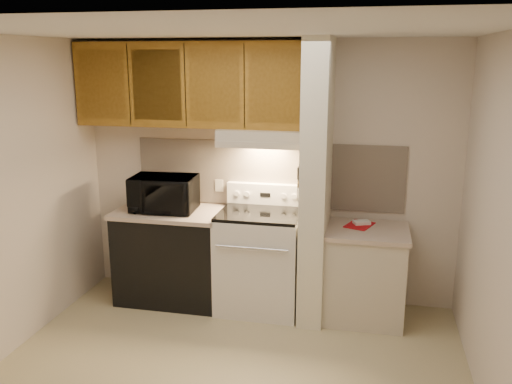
% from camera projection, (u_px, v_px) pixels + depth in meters
% --- Properties ---
extents(floor, '(3.60, 3.60, 0.00)m').
position_uv_depth(floor, '(229.00, 373.00, 4.11)').
color(floor, tan).
rests_on(floor, ground).
extents(ceiling, '(3.60, 3.60, 0.00)m').
position_uv_depth(ceiling, '(224.00, 30.00, 3.51)').
color(ceiling, white).
rests_on(ceiling, wall_back).
extents(wall_back, '(3.60, 2.50, 0.02)m').
position_uv_depth(wall_back, '(267.00, 172.00, 5.23)').
color(wall_back, beige).
rests_on(wall_back, floor).
extents(wall_left, '(0.02, 3.00, 2.50)m').
position_uv_depth(wall_left, '(2.00, 201.00, 4.18)').
color(wall_left, beige).
rests_on(wall_left, floor).
extents(wall_right, '(0.02, 3.00, 2.50)m').
position_uv_depth(wall_right, '(500.00, 232.00, 3.44)').
color(wall_right, beige).
rests_on(wall_right, floor).
extents(backsplash, '(2.60, 0.02, 0.63)m').
position_uv_depth(backsplash, '(267.00, 174.00, 5.22)').
color(backsplash, beige).
rests_on(backsplash, wall_back).
extents(range_body, '(0.76, 0.65, 0.92)m').
position_uv_depth(range_body, '(260.00, 262.00, 5.09)').
color(range_body, silver).
rests_on(range_body, floor).
extents(oven_window, '(0.50, 0.01, 0.30)m').
position_uv_depth(oven_window, '(253.00, 270.00, 4.78)').
color(oven_window, black).
rests_on(oven_window, range_body).
extents(oven_handle, '(0.65, 0.02, 0.02)m').
position_uv_depth(oven_handle, '(252.00, 248.00, 4.70)').
color(oven_handle, silver).
rests_on(oven_handle, range_body).
extents(cooktop, '(0.74, 0.64, 0.03)m').
position_uv_depth(cooktop, '(260.00, 213.00, 4.98)').
color(cooktop, black).
rests_on(cooktop, range_body).
extents(range_backguard, '(0.76, 0.08, 0.20)m').
position_uv_depth(range_backguard, '(266.00, 194.00, 5.22)').
color(range_backguard, silver).
rests_on(range_backguard, range_body).
extents(range_display, '(0.10, 0.01, 0.04)m').
position_uv_depth(range_display, '(265.00, 195.00, 5.18)').
color(range_display, black).
rests_on(range_display, range_backguard).
extents(range_knob_left_outer, '(0.05, 0.02, 0.05)m').
position_uv_depth(range_knob_left_outer, '(237.00, 193.00, 5.24)').
color(range_knob_left_outer, silver).
rests_on(range_knob_left_outer, range_backguard).
extents(range_knob_left_inner, '(0.05, 0.02, 0.05)m').
position_uv_depth(range_knob_left_inner, '(247.00, 194.00, 5.22)').
color(range_knob_left_inner, silver).
rests_on(range_knob_left_inner, range_backguard).
extents(range_knob_right_inner, '(0.05, 0.02, 0.05)m').
position_uv_depth(range_knob_right_inner, '(284.00, 196.00, 5.14)').
color(range_knob_right_inner, silver).
rests_on(range_knob_right_inner, range_backguard).
extents(range_knob_right_outer, '(0.05, 0.02, 0.05)m').
position_uv_depth(range_knob_right_outer, '(294.00, 197.00, 5.12)').
color(range_knob_right_outer, silver).
rests_on(range_knob_right_outer, range_backguard).
extents(dishwasher_front, '(1.00, 0.63, 0.87)m').
position_uv_depth(dishwasher_front, '(172.00, 257.00, 5.29)').
color(dishwasher_front, black).
rests_on(dishwasher_front, floor).
extents(left_countertop, '(1.04, 0.67, 0.04)m').
position_uv_depth(left_countertop, '(170.00, 212.00, 5.18)').
color(left_countertop, '#BEA895').
rests_on(left_countertop, dishwasher_front).
extents(spoon_rest, '(0.20, 0.14, 0.01)m').
position_uv_depth(spoon_rest, '(162.00, 210.00, 5.16)').
color(spoon_rest, black).
rests_on(spoon_rest, left_countertop).
extents(teal_jar, '(0.11, 0.11, 0.10)m').
position_uv_depth(teal_jar, '(177.00, 204.00, 5.21)').
color(teal_jar, '#306768').
rests_on(teal_jar, left_countertop).
extents(outlet, '(0.08, 0.01, 0.12)m').
position_uv_depth(outlet, '(219.00, 186.00, 5.34)').
color(outlet, beige).
rests_on(outlet, backsplash).
extents(microwave, '(0.62, 0.44, 0.33)m').
position_uv_depth(microwave, '(164.00, 194.00, 5.13)').
color(microwave, black).
rests_on(microwave, left_countertop).
extents(partition_pillar, '(0.22, 0.70, 2.50)m').
position_uv_depth(partition_pillar, '(316.00, 183.00, 4.79)').
color(partition_pillar, beige).
rests_on(partition_pillar, floor).
extents(pillar_trim, '(0.01, 0.70, 0.04)m').
position_uv_depth(pillar_trim, '(303.00, 177.00, 4.81)').
color(pillar_trim, '#966720').
rests_on(pillar_trim, partition_pillar).
extents(knife_strip, '(0.02, 0.42, 0.04)m').
position_uv_depth(knife_strip, '(302.00, 176.00, 4.76)').
color(knife_strip, black).
rests_on(knife_strip, partition_pillar).
extents(knife_blade_a, '(0.01, 0.03, 0.16)m').
position_uv_depth(knife_blade_a, '(298.00, 191.00, 4.62)').
color(knife_blade_a, silver).
rests_on(knife_blade_a, knife_strip).
extents(knife_handle_a, '(0.02, 0.02, 0.10)m').
position_uv_depth(knife_handle_a, '(298.00, 173.00, 4.61)').
color(knife_handle_a, black).
rests_on(knife_handle_a, knife_strip).
extents(knife_blade_b, '(0.01, 0.04, 0.18)m').
position_uv_depth(knife_blade_b, '(299.00, 190.00, 4.70)').
color(knife_blade_b, silver).
rests_on(knife_blade_b, knife_strip).
extents(knife_handle_b, '(0.02, 0.02, 0.10)m').
position_uv_depth(knife_handle_b, '(299.00, 172.00, 4.66)').
color(knife_handle_b, black).
rests_on(knife_handle_b, knife_strip).
extents(knife_blade_c, '(0.01, 0.04, 0.20)m').
position_uv_depth(knife_blade_c, '(301.00, 189.00, 4.80)').
color(knife_blade_c, silver).
rests_on(knife_blade_c, knife_strip).
extents(knife_handle_c, '(0.02, 0.02, 0.10)m').
position_uv_depth(knife_handle_c, '(301.00, 170.00, 4.74)').
color(knife_handle_c, black).
rests_on(knife_handle_c, knife_strip).
extents(knife_blade_d, '(0.01, 0.04, 0.16)m').
position_uv_depth(knife_blade_d, '(301.00, 185.00, 4.85)').
color(knife_blade_d, silver).
rests_on(knife_blade_d, knife_strip).
extents(knife_handle_d, '(0.02, 0.02, 0.10)m').
position_uv_depth(knife_handle_d, '(302.00, 168.00, 4.82)').
color(knife_handle_d, black).
rests_on(knife_handle_d, knife_strip).
extents(knife_blade_e, '(0.01, 0.04, 0.18)m').
position_uv_depth(knife_blade_e, '(303.00, 184.00, 4.93)').
color(knife_blade_e, silver).
rests_on(knife_blade_e, knife_strip).
extents(knife_handle_e, '(0.02, 0.02, 0.10)m').
position_uv_depth(knife_handle_e, '(303.00, 166.00, 4.90)').
color(knife_handle_e, black).
rests_on(knife_handle_e, knife_strip).
extents(oven_mitt, '(0.03, 0.11, 0.26)m').
position_uv_depth(oven_mitt, '(304.00, 180.00, 4.99)').
color(oven_mitt, gray).
rests_on(oven_mitt, partition_pillar).
extents(right_cab_base, '(0.70, 0.60, 0.81)m').
position_uv_depth(right_cab_base, '(364.00, 276.00, 4.90)').
color(right_cab_base, beige).
rests_on(right_cab_base, floor).
extents(right_countertop, '(0.74, 0.64, 0.04)m').
position_uv_depth(right_countertop, '(367.00, 231.00, 4.80)').
color(right_countertop, '#BEA895').
rests_on(right_countertop, right_cab_base).
extents(red_folder, '(0.29, 0.33, 0.01)m').
position_uv_depth(red_folder, '(359.00, 225.00, 4.90)').
color(red_folder, '#AF0D14').
rests_on(red_folder, right_countertop).
extents(white_box, '(0.17, 0.14, 0.04)m').
position_uv_depth(white_box, '(362.00, 223.00, 4.92)').
color(white_box, white).
rests_on(white_box, right_countertop).
extents(range_hood, '(0.78, 0.44, 0.15)m').
position_uv_depth(range_hood, '(263.00, 137.00, 4.93)').
color(range_hood, beige).
rests_on(range_hood, upper_cabinets).
extents(hood_lip, '(0.78, 0.04, 0.06)m').
position_uv_depth(hood_lip, '(258.00, 145.00, 4.74)').
color(hood_lip, beige).
rests_on(hood_lip, range_hood).
extents(upper_cabinets, '(2.18, 0.33, 0.77)m').
position_uv_depth(upper_cabinets, '(191.00, 85.00, 5.01)').
color(upper_cabinets, '#966720').
rests_on(upper_cabinets, wall_back).
extents(cab_door_a, '(0.46, 0.01, 0.63)m').
position_uv_depth(cab_door_a, '(102.00, 84.00, 5.02)').
color(cab_door_a, '#966720').
rests_on(cab_door_a, upper_cabinets).
extents(cab_gap_a, '(0.01, 0.01, 0.73)m').
position_uv_depth(cab_gap_a, '(129.00, 85.00, 4.97)').
color(cab_gap_a, black).
rests_on(cab_gap_a, upper_cabinets).
extents(cab_door_b, '(0.46, 0.01, 0.63)m').
position_uv_depth(cab_door_b, '(157.00, 85.00, 4.91)').
color(cab_door_b, '#966720').
rests_on(cab_door_b, upper_cabinets).
extents(cab_gap_b, '(0.01, 0.01, 0.73)m').
position_uv_depth(cab_gap_b, '(185.00, 85.00, 4.85)').
color(cab_gap_b, black).
rests_on(cab_gap_b, upper_cabinets).
extents(cab_door_c, '(0.46, 0.01, 0.63)m').
position_uv_depth(cab_door_c, '(214.00, 86.00, 4.80)').
color(cab_door_c, '#966720').
rests_on(cab_door_c, upper_cabinets).
extents(cab_gap_c, '(0.01, 0.01, 0.73)m').
position_uv_depth(cab_gap_c, '(244.00, 86.00, 4.74)').
color(cab_gap_c, black).
rests_on(cab_gap_c, upper_cabinets).
extents(cab_door_d, '(0.46, 0.01, 0.63)m').
position_uv_depth(cab_door_d, '(275.00, 86.00, 4.69)').
color(cab_door_d, '#966720').
rests_on(cab_door_d, upper_cabinets).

